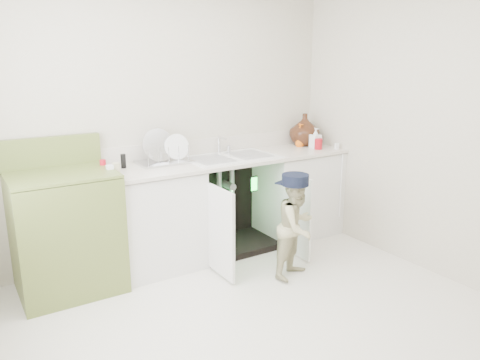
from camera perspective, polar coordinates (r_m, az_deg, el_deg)
name	(u,v)px	position (r m, az deg, el deg)	size (l,w,h in m)	color
ground	(253,319)	(3.47, 1.59, -16.63)	(3.50, 3.50, 0.00)	silver
room_shell	(254,146)	(3.02, 1.76, 4.13)	(6.00, 5.50, 1.26)	beige
counter_run	(233,200)	(4.50, -0.80, -2.48)	(2.44, 1.02, 1.23)	silver
avocado_stove	(66,230)	(3.92, -20.44, -5.78)	(0.77, 0.65, 1.20)	olive
repair_worker	(297,225)	(3.94, 6.95, -5.47)	(0.52, 0.70, 0.89)	beige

